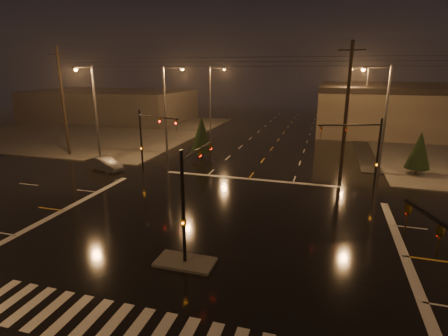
{
  "coord_description": "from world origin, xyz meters",
  "views": [
    {
      "loc": [
        6.48,
        -18.73,
        9.64
      ],
      "look_at": [
        -0.2,
        3.71,
        3.0
      ],
      "focal_mm": 28.0,
      "sensor_mm": 36.0,
      "label": 1
    }
  ],
  "objects": [
    {
      "name": "car_crossing",
      "position": [
        -14.25,
        9.65,
        0.67
      ],
      "size": [
        4.29,
        2.43,
        1.34
      ],
      "primitive_type": "imported",
      "rotation": [
        0.0,
        0.0,
        1.31
      ],
      "color": "#585A5F",
      "rests_on": "ground"
    },
    {
      "name": "streetlight_1",
      "position": [
        -11.18,
        18.0,
        5.8
      ],
      "size": [
        2.77,
        0.32,
        10.0
      ],
      "color": "#38383A",
      "rests_on": "ground"
    },
    {
      "name": "conifer_0",
      "position": [
        14.83,
        16.6,
        2.43
      ],
      "size": [
        2.22,
        2.22,
        4.17
      ],
      "color": "black",
      "rests_on": "ground"
    },
    {
      "name": "signal_mast_ne",
      "position": [
        9.5,
        10.14,
        3.79
      ],
      "size": [
        4.84,
        1.86,
        6.0
      ],
      "color": "black",
      "rests_on": "ground"
    },
    {
      "name": "stop_bar_far",
      "position": [
        0.0,
        11.0,
        0.01
      ],
      "size": [
        16.0,
        0.5,
        0.01
      ],
      "primitive_type": "cube",
      "color": "beige",
      "rests_on": "ground"
    },
    {
      "name": "streetlight_5",
      "position": [
        -16.0,
        11.18,
        5.8
      ],
      "size": [
        0.32,
        2.77,
        10.0
      ],
      "color": "#38383A",
      "rests_on": "ground"
    },
    {
      "name": "sidewalk_nw",
      "position": [
        -30.0,
        30.0,
        0.06
      ],
      "size": [
        36.0,
        36.0,
        0.12
      ],
      "primitive_type": "cube",
      "color": "#43413C",
      "rests_on": "ground"
    },
    {
      "name": "signal_mast_median",
      "position": [
        0.0,
        -3.07,
        3.75
      ],
      "size": [
        0.25,
        4.59,
        6.0
      ],
      "color": "black",
      "rests_on": "ground"
    },
    {
      "name": "streetlight_2",
      "position": [
        -11.18,
        34.0,
        5.8
      ],
      "size": [
        2.77,
        0.32,
        10.0
      ],
      "color": "#38383A",
      "rests_on": "ground"
    },
    {
      "name": "conifer_3",
      "position": [
        -6.75,
        17.07,
        2.69
      ],
      "size": [
        2.55,
        2.55,
        4.68
      ],
      "color": "black",
      "rests_on": "ground"
    },
    {
      "name": "median_island",
      "position": [
        0.0,
        -4.0,
        0.07
      ],
      "size": [
        3.0,
        1.6,
        0.15
      ],
      "primitive_type": "cube",
      "color": "#43413C",
      "rests_on": "ground"
    },
    {
      "name": "utility_pole_1",
      "position": [
        8.0,
        14.0,
        6.13
      ],
      "size": [
        2.2,
        0.32,
        12.0
      ],
      "color": "black",
      "rests_on": "ground"
    },
    {
      "name": "commercial_block",
      "position": [
        -35.0,
        42.0,
        2.8
      ],
      "size": [
        30.0,
        18.0,
        5.6
      ],
      "primitive_type": "cube",
      "color": "#433E3B",
      "rests_on": "ground"
    },
    {
      "name": "crosswalk",
      "position": [
        0.0,
        -9.0,
        0.01
      ],
      "size": [
        15.0,
        2.6,
        0.01
      ],
      "primitive_type": "cube",
      "color": "beige",
      "rests_on": "ground"
    },
    {
      "name": "signal_mast_nw",
      "position": [
        -9.5,
        10.14,
        3.79
      ],
      "size": [
        4.84,
        1.86,
        6.0
      ],
      "color": "black",
      "rests_on": "ground"
    },
    {
      "name": "streetlight_4",
      "position": [
        11.18,
        36.0,
        5.8
      ],
      "size": [
        2.77,
        0.32,
        10.0
      ],
      "color": "#38383A",
      "rests_on": "ground"
    },
    {
      "name": "ground",
      "position": [
        0.0,
        0.0,
        0.0
      ],
      "size": [
        140.0,
        140.0,
        0.0
      ],
      "primitive_type": "plane",
      "color": "black",
      "rests_on": "ground"
    },
    {
      "name": "utility_pole_0",
      "position": [
        -22.0,
        14.0,
        6.13
      ],
      "size": [
        2.2,
        0.32,
        12.0
      ],
      "color": "black",
      "rests_on": "ground"
    },
    {
      "name": "streetlight_3",
      "position": [
        11.18,
        16.0,
        5.8
      ],
      "size": [
        2.77,
        0.32,
        10.0
      ],
      "color": "#38383A",
      "rests_on": "ground"
    }
  ]
}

